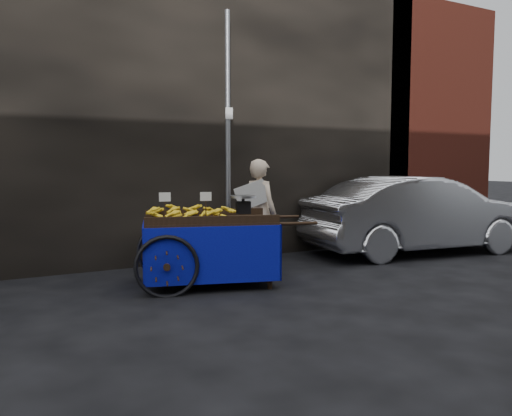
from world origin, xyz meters
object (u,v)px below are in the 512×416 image
vendor (260,212)px  plastic_bag (251,265)px  parked_car (419,215)px  banana_cart (205,226)px

vendor → plastic_bag: size_ratio=6.73×
plastic_bag → vendor: bearing=48.7°
plastic_bag → parked_car: 3.49m
vendor → parked_car: 3.09m
parked_car → vendor: bearing=90.5°
banana_cart → plastic_bag: 1.15m
banana_cart → plastic_bag: size_ratio=10.11×
banana_cart → vendor: bearing=48.3°
plastic_bag → banana_cart: bearing=-157.9°
vendor → banana_cart: bearing=101.1°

